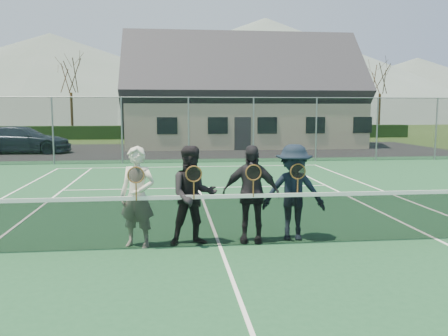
# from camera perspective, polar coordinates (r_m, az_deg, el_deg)

# --- Properties ---
(ground) EXTENTS (220.00, 220.00, 0.00)m
(ground) POSITION_cam_1_polar(r_m,az_deg,el_deg) (28.33, -4.78, 2.07)
(ground) COLOR #2B4418
(ground) RESTS_ON ground
(court_surface) EXTENTS (30.00, 30.00, 0.02)m
(court_surface) POSITION_cam_1_polar(r_m,az_deg,el_deg) (8.61, -0.50, -9.48)
(court_surface) COLOR #1C4C2B
(court_surface) RESTS_ON ground
(tarmac_carpark) EXTENTS (40.00, 12.00, 0.01)m
(tarmac_carpark) POSITION_cam_1_polar(r_m,az_deg,el_deg) (28.48, -12.86, 1.95)
(tarmac_carpark) COLOR black
(tarmac_carpark) RESTS_ON ground
(hedge_row) EXTENTS (40.00, 1.20, 1.10)m
(hedge_row) POSITION_cam_1_polar(r_m,az_deg,el_deg) (40.26, -5.33, 4.33)
(hedge_row) COLOR black
(hedge_row) RESTS_ON ground
(hill_west) EXTENTS (110.00, 110.00, 18.00)m
(hill_west) POSITION_cam_1_polar(r_m,az_deg,el_deg) (106.19, -20.01, 10.19)
(hill_west) COLOR #55665A
(hill_west) RESTS_ON ground
(hill_centre) EXTENTS (120.00, 120.00, 22.00)m
(hill_centre) POSITION_cam_1_polar(r_m,az_deg,el_deg) (105.64, 4.96, 11.69)
(hill_centre) COLOR slate
(hill_centre) RESTS_ON ground
(hill_east) EXTENTS (90.00, 90.00, 14.00)m
(hill_east) POSITION_cam_1_polar(r_m,az_deg,el_deg) (117.44, 22.12, 8.78)
(hill_east) COLOR #56685E
(hill_east) RESTS_ON ground
(car_c) EXTENTS (5.33, 2.38, 1.52)m
(car_c) POSITION_cam_1_polar(r_m,az_deg,el_deg) (28.91, -23.06, 3.14)
(car_c) COLOR #1B2837
(car_c) RESTS_ON ground
(court_markings) EXTENTS (11.03, 23.83, 0.01)m
(court_markings) POSITION_cam_1_polar(r_m,az_deg,el_deg) (8.60, -0.50, -9.38)
(court_markings) COLOR white
(court_markings) RESTS_ON court_surface
(tennis_net) EXTENTS (11.68, 0.08, 1.10)m
(tennis_net) POSITION_cam_1_polar(r_m,az_deg,el_deg) (8.47, -0.51, -6.05)
(tennis_net) COLOR slate
(tennis_net) RESTS_ON ground
(perimeter_fence) EXTENTS (30.07, 0.07, 3.02)m
(perimeter_fence) POSITION_cam_1_polar(r_m,az_deg,el_deg) (21.74, -4.28, 4.59)
(perimeter_fence) COLOR slate
(perimeter_fence) RESTS_ON ground
(clubhouse) EXTENTS (15.60, 8.20, 7.70)m
(clubhouse) POSITION_cam_1_polar(r_m,az_deg,el_deg) (32.60, 2.06, 9.76)
(clubhouse) COLOR beige
(clubhouse) RESTS_ON ground
(tree_b) EXTENTS (3.20, 3.20, 7.77)m
(tree_b) POSITION_cam_1_polar(r_m,az_deg,el_deg) (42.13, -18.03, 11.27)
(tree_b) COLOR #3D2716
(tree_b) RESTS_ON ground
(tree_c) EXTENTS (3.20, 3.20, 7.77)m
(tree_c) POSITION_cam_1_polar(r_m,az_deg,el_deg) (41.44, -2.63, 11.68)
(tree_c) COLOR #3C2A16
(tree_c) RESTS_ON ground
(tree_d) EXTENTS (3.20, 3.20, 7.77)m
(tree_d) POSITION_cam_1_polar(r_m,az_deg,el_deg) (43.30, 10.97, 11.36)
(tree_d) COLOR #3C2315
(tree_d) RESTS_ON ground
(tree_e) EXTENTS (3.20, 3.20, 7.77)m
(tree_e) POSITION_cam_1_polar(r_m,az_deg,el_deg) (45.44, 18.34, 10.93)
(tree_e) COLOR #372314
(tree_e) RESTS_ON ground
(player_a) EXTENTS (0.77, 0.64, 1.80)m
(player_a) POSITION_cam_1_polar(r_m,az_deg,el_deg) (8.54, -10.37, -3.43)
(player_a) COLOR beige
(player_a) RESTS_ON court_surface
(player_b) EXTENTS (0.95, 0.78, 1.80)m
(player_b) POSITION_cam_1_polar(r_m,az_deg,el_deg) (8.56, -3.73, -3.31)
(player_b) COLOR black
(player_b) RESTS_ON court_surface
(player_c) EXTENTS (1.13, 0.69, 1.80)m
(player_c) POSITION_cam_1_polar(r_m,az_deg,el_deg) (8.73, 3.24, -3.11)
(player_c) COLOR black
(player_c) RESTS_ON court_surface
(player_d) EXTENTS (1.27, 0.88, 1.80)m
(player_d) POSITION_cam_1_polar(r_m,az_deg,el_deg) (8.96, 8.37, -2.91)
(player_d) COLOR black
(player_d) RESTS_ON court_surface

